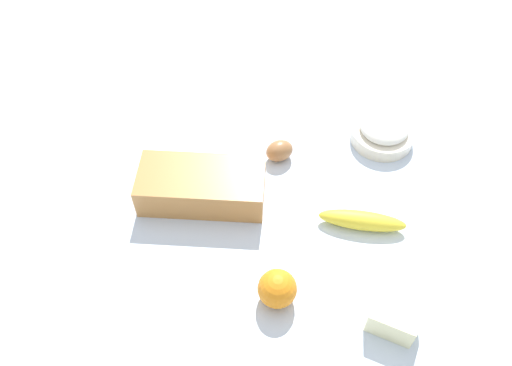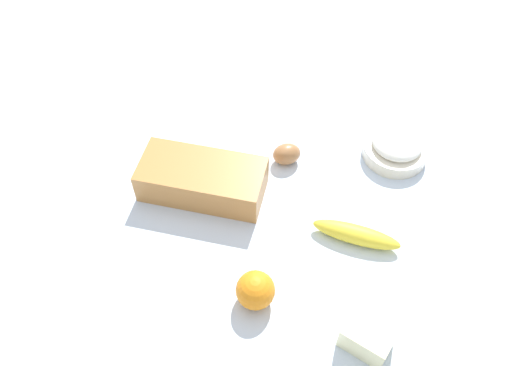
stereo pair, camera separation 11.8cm
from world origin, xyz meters
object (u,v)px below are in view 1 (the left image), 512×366
(flour_bowl, at_px, (383,131))
(egg_near_butter, at_px, (279,151))
(loaf_pan, at_px, (202,186))
(butter_block, at_px, (393,319))
(banana, at_px, (362,220))
(orange_fruit, at_px, (277,289))

(flour_bowl, bearing_deg, egg_near_butter, -160.53)
(loaf_pan, bearing_deg, butter_block, -35.43)
(loaf_pan, distance_m, egg_near_butter, 0.21)
(loaf_pan, height_order, banana, loaf_pan)
(loaf_pan, relative_size, flour_bowl, 1.84)
(loaf_pan, xyz_separation_m, flour_bowl, (0.41, 0.23, -0.01))
(egg_near_butter, bearing_deg, banana, -42.42)
(banana, xyz_separation_m, butter_block, (0.05, -0.23, 0.01))
(egg_near_butter, bearing_deg, flour_bowl, 19.47)
(banana, distance_m, egg_near_butter, 0.26)
(loaf_pan, relative_size, banana, 1.50)
(orange_fruit, relative_size, egg_near_butter, 1.16)
(orange_fruit, bearing_deg, butter_block, -8.64)
(banana, height_order, butter_block, butter_block)
(orange_fruit, relative_size, butter_block, 0.86)
(flour_bowl, bearing_deg, butter_block, -90.14)
(loaf_pan, bearing_deg, banana, -9.01)
(orange_fruit, distance_m, egg_near_butter, 0.37)
(banana, height_order, egg_near_butter, egg_near_butter)
(butter_block, bearing_deg, orange_fruit, 171.36)
(orange_fruit, bearing_deg, flour_bowl, 63.90)
(butter_block, height_order, egg_near_butter, butter_block)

